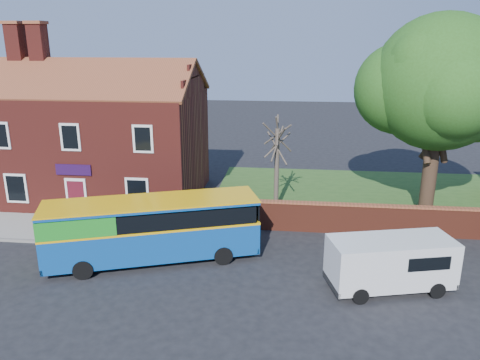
# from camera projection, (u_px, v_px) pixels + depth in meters

# --- Properties ---
(ground) EXTENTS (120.00, 120.00, 0.00)m
(ground) POSITION_uv_depth(u_px,v_px,m) (165.00, 294.00, 18.41)
(ground) COLOR black
(ground) RESTS_ON ground
(pavement) EXTENTS (18.00, 3.50, 0.12)m
(pavement) POSITION_uv_depth(u_px,v_px,m) (64.00, 228.00, 24.62)
(pavement) COLOR gray
(pavement) RESTS_ON ground
(kerb) EXTENTS (18.00, 0.15, 0.14)m
(kerb) POSITION_uv_depth(u_px,v_px,m) (47.00, 242.00, 22.95)
(kerb) COLOR slate
(kerb) RESTS_ON ground
(grass_strip) EXTENTS (26.00, 12.00, 0.04)m
(grass_strip) POSITION_uv_depth(u_px,v_px,m) (422.00, 198.00, 29.35)
(grass_strip) COLOR #426B28
(grass_strip) RESTS_ON ground
(shop_building) EXTENTS (12.30, 8.13, 10.50)m
(shop_building) POSITION_uv_depth(u_px,v_px,m) (101.00, 143.00, 29.11)
(shop_building) COLOR maroon
(shop_building) RESTS_ON ground
(boundary_wall) EXTENTS (22.00, 0.38, 1.60)m
(boundary_wall) POSITION_uv_depth(u_px,v_px,m) (454.00, 222.00, 23.41)
(boundary_wall) COLOR maroon
(boundary_wall) RESTS_ON ground
(bus) EXTENTS (9.60, 5.34, 2.85)m
(bus) POSITION_uv_depth(u_px,v_px,m) (146.00, 227.00, 20.71)
(bus) COLOR #0D4798
(bus) RESTS_ON ground
(van_near) EXTENTS (5.18, 3.08, 2.13)m
(van_near) POSITION_uv_depth(u_px,v_px,m) (391.00, 262.00, 18.48)
(van_near) COLOR silver
(van_near) RESTS_ON ground
(large_tree) EXTENTS (9.03, 7.14, 11.01)m
(large_tree) POSITION_uv_depth(u_px,v_px,m) (441.00, 87.00, 24.66)
(large_tree) COLOR black
(large_tree) RESTS_ON ground
(bare_tree) EXTENTS (1.98, 2.36, 5.27)m
(bare_tree) POSITION_uv_depth(u_px,v_px,m) (277.00, 165.00, 26.72)
(bare_tree) COLOR #4C4238
(bare_tree) RESTS_ON ground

